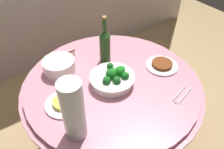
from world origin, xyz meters
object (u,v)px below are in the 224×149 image
(decorative_fruit_vase, at_px, (74,112))
(serving_tongs, at_px, (182,95))
(plate_stack, at_px, (59,66))
(food_plate_fried_egg, at_px, (64,103))
(broccoli_bowl, at_px, (113,78))
(food_plate_stir_fry, at_px, (162,65))
(label_placard_mid, at_px, (72,53))
(label_placard_front, at_px, (102,48))
(wine_bottle, at_px, (105,45))

(decorative_fruit_vase, relative_size, serving_tongs, 2.04)
(plate_stack, xyz_separation_m, food_plate_fried_egg, (-0.10, -0.29, -0.03))
(food_plate_fried_egg, bearing_deg, serving_tongs, -27.71)
(plate_stack, bearing_deg, broccoli_bowl, -52.36)
(decorative_fruit_vase, distance_m, serving_tongs, 0.66)
(decorative_fruit_vase, relative_size, food_plate_fried_egg, 1.55)
(decorative_fruit_vase, xyz_separation_m, food_plate_stir_fry, (0.72, 0.15, -0.15))
(food_plate_stir_fry, height_order, label_placard_mid, label_placard_mid)
(food_plate_stir_fry, bearing_deg, label_placard_front, 122.78)
(wine_bottle, bearing_deg, serving_tongs, -70.47)
(wine_bottle, bearing_deg, label_placard_mid, 134.67)
(serving_tongs, xyz_separation_m, label_placard_front, (-0.15, 0.65, 0.03))
(broccoli_bowl, distance_m, label_placard_front, 0.36)
(wine_bottle, relative_size, label_placard_mid, 6.11)
(decorative_fruit_vase, bearing_deg, label_placard_front, 48.04)
(broccoli_bowl, bearing_deg, plate_stack, 127.64)
(wine_bottle, height_order, food_plate_stir_fry, wine_bottle)
(wine_bottle, bearing_deg, label_placard_front, 69.19)
(plate_stack, height_order, label_placard_mid, plate_stack)
(label_placard_front, bearing_deg, decorative_fruit_vase, -131.96)
(food_plate_fried_egg, xyz_separation_m, food_plate_stir_fry, (0.70, -0.05, 0.00))
(decorative_fruit_vase, bearing_deg, serving_tongs, -10.30)
(plate_stack, height_order, food_plate_fried_egg, plate_stack)
(decorative_fruit_vase, relative_size, label_placard_front, 6.18)
(serving_tongs, relative_size, label_placard_front, 3.02)
(food_plate_fried_egg, relative_size, food_plate_stir_fry, 1.00)
(label_placard_mid, bearing_deg, broccoli_bowl, -78.23)
(broccoli_bowl, height_order, plate_stack, broccoli_bowl)
(label_placard_front, height_order, label_placard_mid, same)
(plate_stack, height_order, decorative_fruit_vase, decorative_fruit_vase)
(broccoli_bowl, relative_size, wine_bottle, 0.83)
(wine_bottle, bearing_deg, food_plate_fried_egg, -151.77)
(broccoli_bowl, distance_m, wine_bottle, 0.26)
(wine_bottle, bearing_deg, broccoli_bowl, -111.40)
(broccoli_bowl, distance_m, serving_tongs, 0.42)
(serving_tongs, distance_m, food_plate_stir_fry, 0.29)
(broccoli_bowl, xyz_separation_m, plate_stack, (-0.23, 0.29, 0.00))
(food_plate_fried_egg, height_order, food_plate_stir_fry, same)
(food_plate_stir_fry, xyz_separation_m, label_placard_front, (-0.24, 0.38, 0.02))
(food_plate_fried_egg, bearing_deg, label_placard_front, 35.90)
(label_placard_front, bearing_deg, food_plate_fried_egg, -144.10)
(plate_stack, distance_m, decorative_fruit_vase, 0.52)
(plate_stack, relative_size, decorative_fruit_vase, 0.62)
(decorative_fruit_vase, height_order, serving_tongs, decorative_fruit_vase)
(decorative_fruit_vase, xyz_separation_m, food_plate_fried_egg, (0.02, 0.20, -0.15))
(food_plate_fried_egg, bearing_deg, wine_bottle, 28.23)
(food_plate_stir_fry, bearing_deg, food_plate_fried_egg, 175.94)
(decorative_fruit_vase, bearing_deg, plate_stack, 75.92)
(label_placard_front, bearing_deg, plate_stack, -173.24)
(broccoli_bowl, relative_size, label_placard_mid, 5.09)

